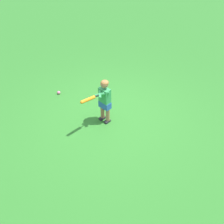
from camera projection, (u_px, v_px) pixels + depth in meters
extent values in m
plane|color=#2D7528|center=(115.00, 115.00, 5.51)|extent=(40.00, 40.00, 0.00)
cube|color=#232328|center=(107.00, 121.00, 5.30)|extent=(0.17, 0.12, 0.05)
cylinder|color=#996B4C|center=(108.00, 115.00, 5.20)|extent=(0.09, 0.09, 0.34)
cube|color=#232328|center=(102.00, 118.00, 5.39)|extent=(0.17, 0.12, 0.05)
cylinder|color=#996B4C|center=(103.00, 112.00, 5.29)|extent=(0.09, 0.09, 0.34)
cube|color=#2856A8|center=(105.00, 105.00, 5.08)|extent=(0.21, 0.30, 0.16)
cube|color=#339351|center=(105.00, 95.00, 4.93)|extent=(0.21, 0.28, 0.34)
sphere|color=#996B4C|center=(104.00, 84.00, 4.75)|extent=(0.17, 0.17, 0.17)
ellipsoid|color=olive|center=(105.00, 83.00, 4.74)|extent=(0.21, 0.21, 0.11)
sphere|color=orange|center=(100.00, 95.00, 4.79)|extent=(0.04, 0.04, 0.04)
cylinder|color=black|center=(97.00, 96.00, 4.73)|extent=(0.14, 0.06, 0.05)
cylinder|color=orange|center=(88.00, 99.00, 4.58)|extent=(0.35, 0.15, 0.11)
sphere|color=orange|center=(82.00, 102.00, 4.46)|extent=(0.07, 0.07, 0.07)
cylinder|color=#339351|center=(102.00, 94.00, 4.79)|extent=(0.30, 0.21, 0.14)
cylinder|color=#339351|center=(100.00, 93.00, 4.82)|extent=(0.21, 0.29, 0.14)
sphere|color=pink|center=(59.00, 93.00, 6.20)|extent=(0.09, 0.09, 0.09)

